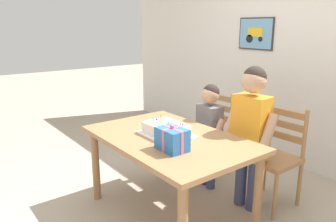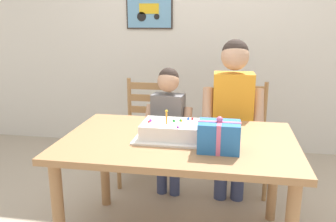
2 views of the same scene
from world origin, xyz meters
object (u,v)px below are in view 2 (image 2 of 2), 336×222
(child_younger, at_px, (168,120))
(child_older, at_px, (233,106))
(gift_box_red_large, at_px, (219,136))
(birthday_cake, at_px, (171,131))
(dining_table, at_px, (179,152))
(chair_right, at_px, (242,136))
(chair_left, at_px, (146,131))

(child_younger, bearing_deg, child_older, -0.06)
(gift_box_red_large, bearing_deg, birthday_cake, 151.21)
(dining_table, relative_size, child_older, 1.11)
(dining_table, xyz_separation_m, chair_right, (0.43, 0.89, -0.17))
(dining_table, xyz_separation_m, child_younger, (-0.18, 0.64, 0.02))
(gift_box_red_large, relative_size, chair_right, 0.26)
(dining_table, bearing_deg, birthday_cake, -176.09)
(gift_box_red_large, height_order, chair_right, gift_box_red_large)
(dining_table, height_order, child_older, child_older)
(birthday_cake, height_order, gift_box_red_large, gift_box_red_large)
(chair_right, relative_size, child_younger, 0.85)
(chair_left, height_order, child_older, child_older)
(chair_left, height_order, chair_right, same)
(birthday_cake, xyz_separation_m, child_older, (0.38, 0.65, 0.02))
(dining_table, distance_m, child_younger, 0.67)
(dining_table, distance_m, child_older, 0.74)
(chair_right, bearing_deg, chair_left, 180.00)
(child_older, xyz_separation_m, child_younger, (-0.51, 0.00, -0.14))
(child_older, bearing_deg, chair_left, 161.71)
(child_older, bearing_deg, birthday_cake, -120.25)
(chair_right, distance_m, child_older, 0.42)
(child_younger, bearing_deg, dining_table, -74.48)
(chair_right, bearing_deg, gift_box_red_large, -99.33)
(chair_left, bearing_deg, birthday_cake, -66.98)
(chair_left, xyz_separation_m, child_younger, (0.25, -0.25, 0.19))
(gift_box_red_large, height_order, child_older, child_older)
(chair_left, relative_size, child_younger, 0.85)
(child_younger, bearing_deg, chair_right, 22.43)
(chair_left, bearing_deg, dining_table, -64.45)
(gift_box_red_large, xyz_separation_m, chair_right, (0.17, 1.06, -0.35))
(chair_left, bearing_deg, gift_box_red_large, -57.35)
(dining_table, bearing_deg, chair_left, 115.55)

